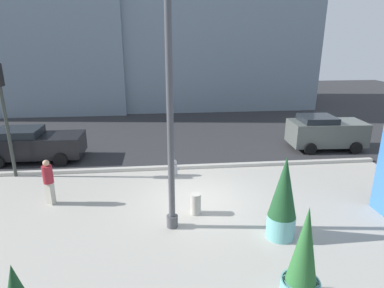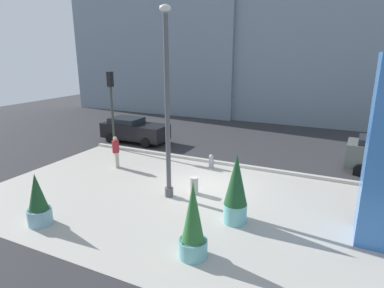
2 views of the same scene
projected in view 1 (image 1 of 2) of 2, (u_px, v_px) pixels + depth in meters
The scene contains 12 objects.
ground_plane at pixel (188, 162), 16.08m from camera, with size 60.00×60.00×0.00m, color #2D2D30.
plaza_pavement at pixel (205, 229), 10.40m from camera, with size 18.00×10.00×0.02m, color #ADA89E.
curb_strip at pixel (189, 167), 15.22m from camera, with size 18.00×0.24×0.16m, color #B7B2A8.
lamp_post at pixel (170, 113), 9.38m from camera, with size 0.44×0.44×7.68m.
potted_plant_near_right at pixel (283, 199), 9.62m from camera, with size 0.85×0.85×2.61m.
potted_plant_near_left at pixel (303, 262), 7.23m from camera, with size 0.88×0.88×2.44m.
fire_hydrant at pixel (174, 168), 14.34m from camera, with size 0.36×0.26×0.75m.
concrete_bollard at pixel (196, 204), 11.21m from camera, with size 0.36×0.36×0.75m, color #B2ADA3.
traffic_light_corner at pixel (3, 103), 13.38m from camera, with size 0.28×0.42×4.84m.
car_passing_lane at pixel (326, 132), 17.73m from camera, with size 4.00×2.20×1.83m.
car_far_lane at pixel (33, 144), 16.03m from camera, with size 4.60×2.11×1.63m.
pedestrian_on_sidewalk at pixel (48, 180), 11.70m from camera, with size 0.50×0.50×1.72m.
Camera 1 is at (-1.34, -10.97, 5.79)m, focal length 30.63 mm.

